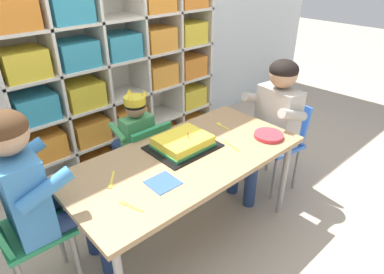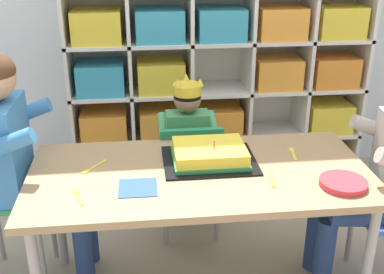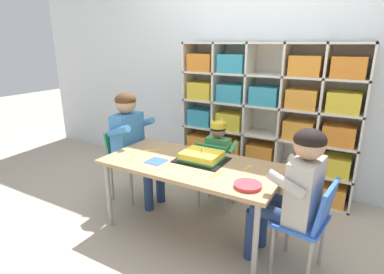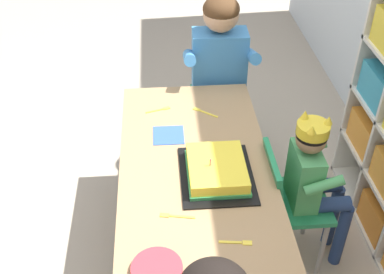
% 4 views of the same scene
% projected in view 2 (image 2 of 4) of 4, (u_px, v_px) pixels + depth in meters
% --- Properties ---
extents(storage_cubby_shelf, '(1.75, 0.31, 1.50)m').
position_uv_depth(storage_cubby_shelf, '(220.00, 68.00, 2.90)').
color(storage_cubby_shelf, silver).
rests_on(storage_cubby_shelf, ground).
extents(activity_table, '(1.37, 0.66, 0.60)m').
position_uv_depth(activity_table, '(200.00, 182.00, 1.98)').
color(activity_table, '#A37F56').
rests_on(activity_table, ground).
extents(classroom_chair_blue, '(0.32, 0.30, 0.65)m').
position_uv_depth(classroom_chair_blue, '(190.00, 169.00, 2.43)').
color(classroom_chair_blue, '#238451').
rests_on(classroom_chair_blue, ground).
extents(child_with_crown, '(0.29, 0.31, 0.85)m').
position_uv_depth(child_with_crown, '(188.00, 135.00, 2.47)').
color(child_with_crown, '#4C9E5B').
rests_on(child_with_crown, ground).
extents(classroom_chair_adult_side, '(0.34, 0.32, 0.68)m').
position_uv_depth(classroom_chair_adult_side, '(0.00, 195.00, 2.12)').
color(classroom_chair_adult_side, '#238451').
rests_on(classroom_chair_adult_side, ground).
extents(adult_helper_seated, '(0.44, 0.41, 1.06)m').
position_uv_depth(adult_helper_seated, '(18.00, 147.00, 2.04)').
color(adult_helper_seated, '#3D7FBC').
rests_on(adult_helper_seated, ground).
extents(birthday_cake_on_tray, '(0.38, 0.31, 0.11)m').
position_uv_depth(birthday_cake_on_tray, '(209.00, 155.00, 2.02)').
color(birthday_cake_on_tray, black).
rests_on(birthday_cake_on_tray, activity_table).
extents(paper_plate_stack, '(0.18, 0.18, 0.02)m').
position_uv_depth(paper_plate_stack, '(343.00, 183.00, 1.84)').
color(paper_plate_stack, '#DB333D').
rests_on(paper_plate_stack, activity_table).
extents(paper_napkin_square, '(0.15, 0.15, 0.00)m').
position_uv_depth(paper_napkin_square, '(138.00, 188.00, 1.83)').
color(paper_napkin_square, '#3356B7').
rests_on(paper_napkin_square, activity_table).
extents(fork_scattered_mid_table, '(0.04, 0.14, 0.00)m').
position_uv_depth(fork_scattered_mid_table, '(273.00, 180.00, 1.89)').
color(fork_scattered_mid_table, yellow).
rests_on(fork_scattered_mid_table, activity_table).
extents(fork_near_child_seat, '(0.10, 0.12, 0.00)m').
position_uv_depth(fork_near_child_seat, '(93.00, 168.00, 1.98)').
color(fork_near_child_seat, yellow).
rests_on(fork_near_child_seat, activity_table).
extents(fork_at_table_front_edge, '(0.03, 0.12, 0.00)m').
position_uv_depth(fork_at_table_front_edge, '(293.00, 153.00, 2.10)').
color(fork_at_table_front_edge, yellow).
rests_on(fork_at_table_front_edge, activity_table).
extents(fork_near_cake_tray, '(0.05, 0.13, 0.00)m').
position_uv_depth(fork_near_cake_tray, '(78.00, 196.00, 1.77)').
color(fork_near_cake_tray, yellow).
rests_on(fork_near_cake_tray, activity_table).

